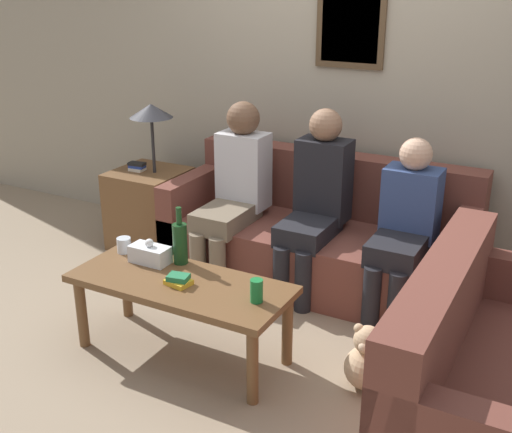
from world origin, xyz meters
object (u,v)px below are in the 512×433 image
Objects in this scene: person_right at (405,223)px; wine_bottle at (180,242)px; coffee_table at (181,291)px; person_left at (235,185)px; drinking_glass at (124,245)px; couch_main at (319,239)px; couch_side at (494,386)px; teddy_bear at (366,361)px; person_middle at (316,197)px.

wine_bottle is at bearing -138.95° from person_right.
coffee_table is 1.14m from person_left.
coffee_table is at bearing -16.86° from drinking_glass.
couch_main is 1.29m from coffee_table.
person_left is at bearing 62.30° from couch_side.
coffee_table is 1.05m from teddy_bear.
coffee_table is 3.63× the size of wine_bottle.
drinking_glass is 0.07× the size of person_middle.
coffee_table is 13.55× the size of drinking_glass.
couch_side reaches higher than teddy_bear.
couch_side is at bearing -38.30° from person_middle.
person_right reaches higher than coffee_table.
person_left reaches higher than couch_side.
couch_side is at bearing -41.22° from couch_main.
person_left is (-0.56, -0.18, 0.35)m from couch_main.
couch_side is at bearing 2.65° from coffee_table.
wine_bottle is 1.21m from teddy_bear.
couch_main is at bearing 100.70° from person_middle.
person_right is at bearing 35.58° from couch_side.
coffee_table is 0.54m from drinking_glass.
couch_side is 1.28m from person_right.
drinking_glass is 0.96m from person_left.
person_left is at bearing -162.46° from couch_main.
person_right is at bearing 96.12° from teddy_bear.
couch_main is at bearing 77.39° from coffee_table.
couch_main is at bearing 54.58° from drinking_glass.
couch_side is 16.66× the size of drinking_glass.
person_right reaches higher than teddy_bear.
wine_bottle is 0.91m from person_left.
person_middle is 0.60m from person_right.
person_right reaches higher than wine_bottle.
coffee_table is at bearing 92.65° from couch_side.
person_right reaches higher than couch_main.
person_middle reaches higher than couch_side.
person_left is at bearing 76.50° from drinking_glass.
person_left reaches higher than person_right.
person_right is (1.41, 0.94, 0.08)m from drinking_glass.
couch_side is 4.20× the size of teddy_bear.
drinking_glass is at bearing -178.44° from teddy_bear.
coffee_table is 1.02× the size of person_middle.
person_right is (0.60, -0.03, -0.06)m from person_middle.
person_right is 1.00m from teddy_bear.
person_middle is at bearing 74.67° from coffee_table.
drinking_glass is (-2.14, 0.08, 0.21)m from couch_side.
coffee_table is 1.12× the size of person_right.
person_middle is (-1.32, 1.05, 0.35)m from couch_side.
person_middle is (0.43, 0.93, 0.05)m from wine_bottle.
person_left is at bearing 145.40° from teddy_bear.
wine_bottle is at bearing 123.45° from coffee_table.
teddy_bear is at bearing 0.22° from wine_bottle.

